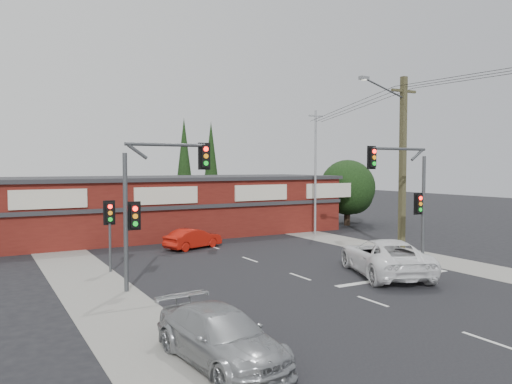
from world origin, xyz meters
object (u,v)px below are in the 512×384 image
white_suv (385,257)px  silver_suv (221,336)px  utility_pole (401,159)px  red_sedan (193,239)px  shop_building (161,206)px

white_suv → silver_suv: bearing=49.5°
utility_pole → red_sedan: bearing=142.6°
white_suv → shop_building: (-4.60, 17.74, 1.30)m
silver_suv → red_sedan: silver_suv is taller
shop_building → utility_pole: (9.36, -14.00, 3.26)m
shop_building → utility_pole: utility_pole is taller
silver_suv → utility_pole: utility_pole is taller
white_suv → red_sedan: (-4.86, 11.09, -0.22)m
white_suv → red_sedan: 12.11m
red_sedan → utility_pole: (9.62, -7.35, 4.79)m
utility_pole → shop_building: bearing=123.8°
utility_pole → white_suv: bearing=-141.9°
white_suv → shop_building: shop_building is taller
shop_building → utility_pole: size_ratio=2.73×
white_suv → utility_pole: utility_pole is taller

